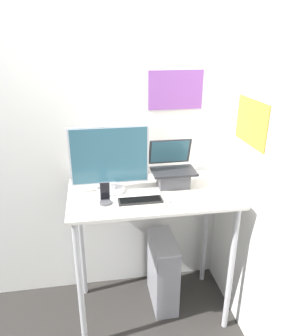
# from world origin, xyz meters

# --- Properties ---
(wall_back) EXTENTS (6.00, 0.06, 2.60)m
(wall_back) POSITION_xyz_m (0.00, 0.70, 1.30)
(wall_back) COLOR white
(wall_back) RESTS_ON ground_plane
(wall_side_right) EXTENTS (0.06, 6.00, 2.60)m
(wall_side_right) POSITION_xyz_m (0.65, 0.00, 1.30)
(wall_side_right) COLOR white
(wall_side_right) RESTS_ON ground_plane
(desk) EXTENTS (1.13, 0.62, 1.03)m
(desk) POSITION_xyz_m (0.00, 0.31, 0.85)
(desk) COLOR beige
(desk) RESTS_ON ground_plane
(laptop) EXTENTS (0.30, 0.26, 0.31)m
(laptop) POSITION_xyz_m (0.16, 0.39, 1.12)
(laptop) COLOR #4C4C51
(laptop) RESTS_ON desk
(monitor) EXTENTS (0.52, 0.19, 0.45)m
(monitor) POSITION_xyz_m (-0.27, 0.37, 1.24)
(monitor) COLOR silver
(monitor) RESTS_ON desk
(keyboard) EXTENTS (0.28, 0.09, 0.02)m
(keyboard) POSITION_xyz_m (-0.10, 0.19, 1.04)
(keyboard) COLOR black
(keyboard) RESTS_ON desk
(mouse) EXTENTS (0.03, 0.05, 0.02)m
(mouse) POSITION_xyz_m (0.08, 0.16, 1.04)
(mouse) COLOR white
(mouse) RESTS_ON desk
(cell_phone) EXTENTS (0.08, 0.08, 0.15)m
(cell_phone) POSITION_xyz_m (-0.32, 0.20, 1.07)
(cell_phone) COLOR #4C4C51
(cell_phone) RESTS_ON desk
(computer_tower) EXTENTS (0.18, 0.41, 0.58)m
(computer_tower) POSITION_xyz_m (0.11, 0.38, 0.29)
(computer_tower) COLOR gray
(computer_tower) RESTS_ON ground_plane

